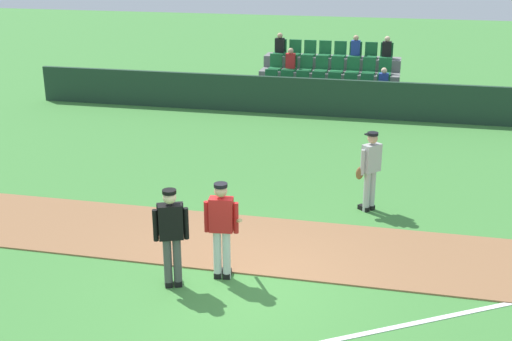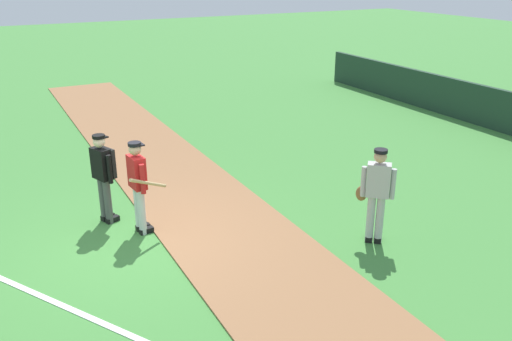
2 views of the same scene
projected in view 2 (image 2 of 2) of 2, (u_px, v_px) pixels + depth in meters
ground_plane at (133, 241)px, 9.70m from camera, size 80.00×80.00×0.00m
infield_dirt_path at (218, 221)px, 10.41m from camera, size 28.00×2.47×0.03m
batter_red_jersey at (138, 184)px, 9.68m from camera, size 0.72×0.75×1.76m
umpire_home_plate at (104, 173)px, 10.10m from camera, size 0.56×0.41×1.76m
runner_grey_jersey at (376, 193)px, 9.34m from camera, size 0.54×0.52×1.76m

